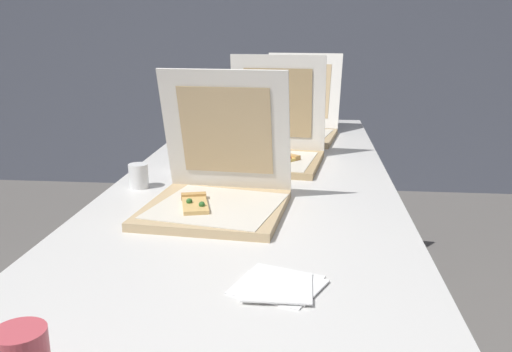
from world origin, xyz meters
The scene contains 9 objects.
wall_back centered at (0.00, 3.21, 1.30)m, with size 10.00×0.10×2.60m, color slate.
table centered at (0.00, 0.68, 0.71)m, with size 0.87×2.46×0.75m.
pizza_box_front centered at (-0.07, 0.36, 0.80)m, with size 0.39×0.39×0.37m.
pizza_box_middle centered at (0.03, 0.90, 0.81)m, with size 0.40×0.40×0.38m.
pizza_box_back centered at (0.11, 1.41, 0.80)m, with size 0.42×0.53×0.36m.
cup_white_mid centered at (-0.27, 0.77, 0.79)m, with size 0.06×0.06×0.07m, color white.
cup_white_far centered at (-0.21, 1.04, 0.79)m, with size 0.06×0.06×0.07m, color white.
cup_white_near_center centered at (-0.34, 0.54, 0.79)m, with size 0.06×0.06×0.07m, color white.
napkin_pile centered at (0.12, -0.08, 0.76)m, with size 0.19×0.19×0.01m.
Camera 1 is at (0.17, -1.02, 1.22)m, focal length 38.41 mm.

